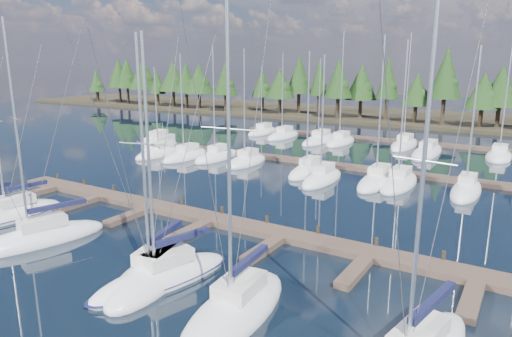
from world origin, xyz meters
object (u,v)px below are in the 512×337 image
Objects in this scene: motor_yacht_left at (160,146)px; main_dock at (209,222)px; front_sailboat_4 at (163,277)px; front_sailboat_1 at (12,214)px; front_sailboat_5 at (236,308)px; front_sailboat_2 at (38,239)px; front_sailboat_3 at (154,274)px.

main_dock is at bearing -40.22° from motor_yacht_left.
front_sailboat_1 is at bearing 174.10° from front_sailboat_4.
main_dock is at bearing 133.20° from front_sailboat_5.
front_sailboat_5 is at bearing -6.45° from front_sailboat_4.
main_dock is 4.86× the size of motor_yacht_left.
front_sailboat_2 is at bearing -130.48° from main_dock.
front_sailboat_3 is at bearing -72.32° from main_dock.
front_sailboat_1 is 0.85× the size of front_sailboat_5.
front_sailboat_3 is at bearing -5.90° from front_sailboat_1.
front_sailboat_3 reaches higher than front_sailboat_1.
front_sailboat_1 is 16.59m from front_sailboat_3.
main_dock is 9.22m from front_sailboat_4.
front_sailboat_4 is 0.86× the size of front_sailboat_5.
front_sailboat_3 is 0.85× the size of front_sailboat_5.
main_dock is 2.70× the size of front_sailboat_5.
front_sailboat_4 is at bearing -68.42° from main_dock.
front_sailboat_3 reaches higher than motor_yacht_left.
main_dock is 3.16× the size of front_sailboat_3.
front_sailboat_5 is (22.40, -2.36, 0.02)m from front_sailboat_1.
front_sailboat_3 is (10.21, 0.29, -0.02)m from front_sailboat_2.
front_sailboat_5 reaches higher than front_sailboat_3.
motor_yacht_left is (-32.43, 29.30, 0.18)m from front_sailboat_5.
front_sailboat_2 reaches higher than motor_yacht_left.
front_sailboat_2 reaches higher than main_dock.
front_sailboat_1 is 0.99× the size of front_sailboat_3.
main_dock is 3.19× the size of front_sailboat_1.
front_sailboat_4 reaches higher than motor_yacht_left.
front_sailboat_4 is at bearing -5.90° from front_sailboat_1.
front_sailboat_2 reaches higher than front_sailboat_4.
front_sailboat_4 is (17.19, -1.78, 0.01)m from front_sailboat_1.
front_sailboat_4 is at bearing 173.55° from front_sailboat_5.
front_sailboat_2 is 16.11m from front_sailboat_5.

